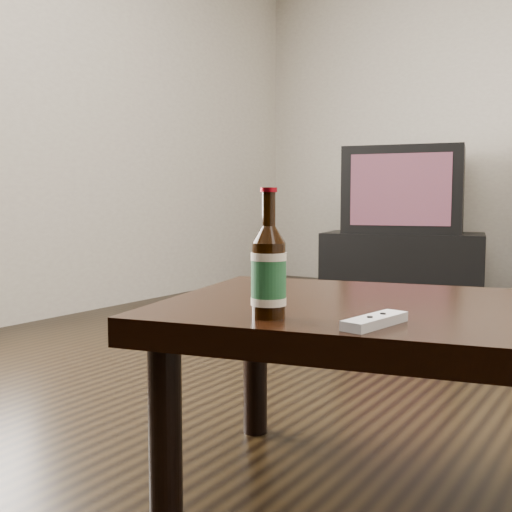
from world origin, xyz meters
The scene contains 6 objects.
floor centered at (0.00, 0.00, -0.01)m, with size 5.00×6.00×0.01m, color black.
tv_stand centered at (-1.08, 2.50, 0.23)m, with size 1.15×0.57×0.46m, color black.
tv centered at (-1.08, 2.50, 0.77)m, with size 0.94×0.70×0.63m.
coffee_table centered at (0.07, -0.52, 0.40)m, with size 1.35×0.97×0.46m.
beer_bottle centered at (-0.17, -0.83, 0.55)m, with size 0.09×0.09×0.26m.
remote centered at (0.04, -0.79, 0.47)m, with size 0.07×0.17×0.02m.
Camera 1 is at (0.45, -1.82, 0.69)m, focal length 42.00 mm.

